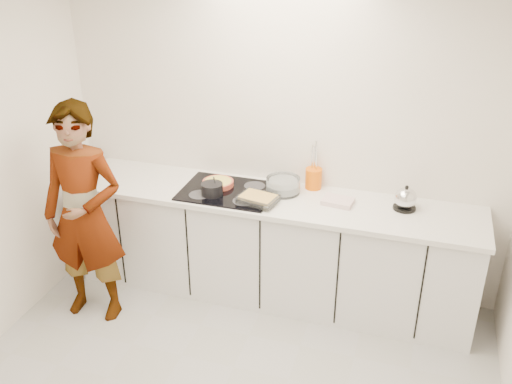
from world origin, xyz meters
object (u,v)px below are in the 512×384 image
(kettle, at_px, (405,199))
(cook, at_px, (84,215))
(hob, at_px, (228,191))
(utensil_crock, at_px, (314,178))
(tart_dish, at_px, (218,183))
(baking_dish, at_px, (258,199))
(mixing_bowl, at_px, (283,186))
(saucepan, at_px, (212,189))

(kettle, bearing_deg, cook, -162.17)
(hob, distance_m, kettle, 1.36)
(hob, height_order, utensil_crock, utensil_crock)
(tart_dish, bearing_deg, kettle, 2.26)
(baking_dish, bearing_deg, mixing_bowl, 62.36)
(saucepan, relative_size, cook, 0.12)
(saucepan, bearing_deg, tart_dish, 95.12)
(hob, xyz_separation_m, saucepan, (-0.09, -0.11, 0.05))
(cook, bearing_deg, mixing_bowl, 24.13)
(hob, bearing_deg, cook, -146.26)
(mixing_bowl, bearing_deg, baking_dish, -117.64)
(mixing_bowl, bearing_deg, saucepan, -155.70)
(baking_dish, bearing_deg, tart_dish, 154.56)
(tart_dish, distance_m, cook, 1.06)
(saucepan, xyz_separation_m, mixing_bowl, (0.51, 0.23, -0.00))
(baking_dish, xyz_separation_m, cook, (-1.21, -0.49, -0.09))
(tart_dish, distance_m, utensil_crock, 0.76)
(baking_dish, relative_size, utensil_crock, 1.91)
(kettle, relative_size, utensil_crock, 1.20)
(baking_dish, xyz_separation_m, mixing_bowl, (0.13, 0.25, 0.01))
(utensil_crock, bearing_deg, kettle, -12.10)
(baking_dish, distance_m, kettle, 1.09)
(mixing_bowl, distance_m, utensil_crock, 0.26)
(hob, bearing_deg, tart_dish, 149.45)
(tart_dish, xyz_separation_m, kettle, (1.46, 0.06, 0.04))
(tart_dish, relative_size, utensil_crock, 1.88)
(kettle, bearing_deg, baking_dish, -167.06)
(saucepan, relative_size, mixing_bowl, 0.65)
(mixing_bowl, bearing_deg, kettle, -0.19)
(saucepan, distance_m, cook, 0.97)
(hob, bearing_deg, utensil_crock, 23.52)
(hob, distance_m, baking_dish, 0.32)
(tart_dish, relative_size, baking_dish, 0.98)
(baking_dish, height_order, kettle, kettle)
(mixing_bowl, bearing_deg, hob, -163.84)
(baking_dish, relative_size, cook, 0.18)
(baking_dish, distance_m, cook, 1.30)
(kettle, xyz_separation_m, cook, (-2.27, -0.73, -0.12))
(hob, height_order, tart_dish, tart_dish)
(hob, relative_size, kettle, 3.63)
(kettle, bearing_deg, utensil_crock, 167.90)
(cook, bearing_deg, utensil_crock, 25.18)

